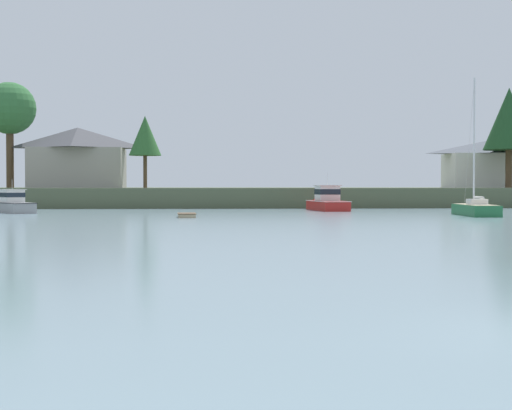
# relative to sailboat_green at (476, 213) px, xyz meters

# --- Properties ---
(far_shore_bank) EXTENTS (214.96, 49.34, 2.13)m
(far_shore_bank) POSITION_rel_sailboat_green_xyz_m (-15.30, 45.39, 0.83)
(far_shore_bank) COLOR #4C563D
(far_shore_bank) RESTS_ON ground
(sailboat_green) EXTENTS (2.65, 7.33, 11.53)m
(sailboat_green) POSITION_rel_sailboat_green_xyz_m (0.00, 0.00, 0.00)
(sailboat_green) COLOR #236B3D
(sailboat_green) RESTS_ON ground
(dinghy_sand) EXTENTS (1.49, 2.97, 0.43)m
(dinghy_sand) POSITION_rel_sailboat_green_xyz_m (-22.69, -1.68, -0.13)
(dinghy_sand) COLOR tan
(dinghy_sand) RESTS_ON ground
(cruiser_grey) EXTENTS (5.67, 7.33, 3.64)m
(cruiser_grey) POSITION_rel_sailboat_green_xyz_m (-38.53, 10.00, 0.20)
(cruiser_grey) COLOR gray
(cruiser_grey) RESTS_ON ground
(cruiser_red) EXTENTS (3.31, 8.65, 4.48)m
(cruiser_red) POSITION_rel_sailboat_green_xyz_m (-9.64, 14.66, 0.28)
(cruiser_red) COLOR #B2231E
(cruiser_red) RESTS_ON ground
(shore_tree_inland_c) EXTENTS (6.29, 6.29, 12.78)m
(shore_tree_inland_c) POSITION_rel_sailboat_green_xyz_m (-44.81, 36.12, 11.39)
(shore_tree_inland_c) COLOR brown
(shore_tree_inland_c) RESTS_ON far_shore_bank
(shore_tree_right) EXTENTS (6.27, 6.27, 12.36)m
(shore_tree_right) POSITION_rel_sailboat_green_xyz_m (16.28, 33.90, 10.35)
(shore_tree_right) COLOR brown
(shore_tree_right) RESTS_ON far_shore_bank
(shore_tree_left_mid) EXTENTS (3.73, 3.73, 8.28)m
(shore_tree_left_mid) POSITION_rel_sailboat_green_xyz_m (-28.10, 30.12, 7.84)
(shore_tree_left_mid) COLOR brown
(shore_tree_left_mid) RESTS_ON far_shore_bank
(cottage_hillside) EXTENTS (12.00, 7.50, 7.34)m
(cottage_hillside) POSITION_rel_sailboat_green_xyz_m (-36.71, 36.16, 5.70)
(cottage_hillside) COLOR #9E998E
(cottage_hillside) RESTS_ON far_shore_bank
(cottage_behind_trees) EXTENTS (12.92, 6.51, 6.35)m
(cottage_behind_trees) POSITION_rel_sailboat_green_xyz_m (16.68, 40.40, 5.17)
(cottage_behind_trees) COLOR silver
(cottage_behind_trees) RESTS_ON far_shore_bank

